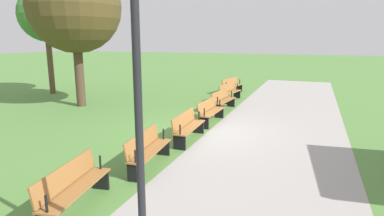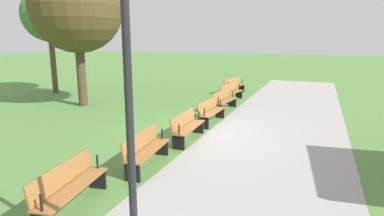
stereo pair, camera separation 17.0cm
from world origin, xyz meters
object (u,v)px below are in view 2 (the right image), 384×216
bench_2 (224,100)px  bench_5 (146,149)px  bench_3 (211,111)px  lamp_post (128,75)px  tree_0 (77,7)px  bench_6 (70,185)px  bench_1 (231,92)px  bench_4 (187,126)px  bench_0 (234,85)px  tree_1 (49,15)px

bench_2 → bench_5: same height
bench_3 → lamp_post: (8.25, 1.68, 2.28)m
tree_0 → bench_3: bearing=82.7°
bench_2 → bench_6: (9.46, -0.30, 0.00)m
tree_0 → bench_2: bearing=102.7°
bench_3 → bench_6: size_ratio=0.98×
bench_2 → bench_3: 2.37m
bench_1 → bench_3: same height
bench_1 → tree_0: tree_0 is taller
bench_6 → bench_3: bearing=167.4°
bench_2 → bench_4: (4.74, 0.15, 0.00)m
bench_0 → bench_1: same height
tree_1 → tree_0: bearing=59.4°
bench_1 → bench_2: size_ratio=1.01×
bench_5 → bench_6: same height
bench_1 → bench_5: bearing=10.8°
tree_1 → bench_0: bearing=110.9°
bench_5 → bench_0: bearing=178.2°
bench_1 → lamp_post: 13.34m
bench_3 → tree_1: 11.99m
bench_2 → bench_4: same height
bench_2 → tree_1: bearing=-89.4°
tree_1 → bench_1: bearing=98.1°
bench_3 → bench_4: 2.37m
tree_0 → lamp_post: (9.12, 8.47, -1.83)m
bench_2 → lamp_post: size_ratio=0.49×
tree_0 → bench_6: bearing=38.5°
bench_5 → bench_2: bearing=174.6°
bench_1 → tree_0: size_ratio=0.29×
bench_1 → lamp_post: size_ratio=0.50×
bench_1 → bench_6: same height
tree_1 → bench_3: bearing=73.3°
bench_6 → tree_0: bearing=-150.5°
bench_1 → bench_4: bearing=12.6°
bench_5 → tree_1: tree_1 is taller
bench_4 → bench_6: size_ratio=0.98×
bench_1 → tree_1: 11.22m
bench_3 → tree_0: bearing=-95.5°
bench_4 → bench_5: (2.37, -0.15, 0.00)m
bench_2 → bench_6: same height
bench_2 → tree_0: size_ratio=0.29×
bench_4 → bench_6: same height
bench_1 → bench_4: size_ratio=1.02×
bench_2 → bench_5: 7.11m
bench_1 → bench_0: bearing=-160.3°
bench_2 → tree_0: 7.95m
bench_1 → bench_2: (2.35, 0.30, 0.00)m
bench_5 → tree_0: (-5.61, -6.64, 4.11)m
bench_5 → tree_0: 9.62m
bench_4 → tree_0: bearing=-117.3°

